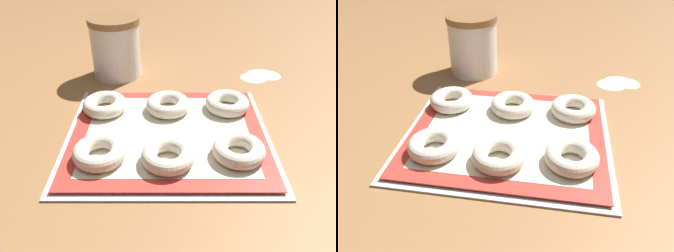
% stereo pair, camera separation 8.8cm
% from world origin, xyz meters
% --- Properties ---
extents(ground_plane, '(2.80, 2.80, 0.00)m').
position_xyz_m(ground_plane, '(0.00, 0.00, 0.00)').
color(ground_plane, olive).
extents(baking_tray, '(0.41, 0.36, 0.01)m').
position_xyz_m(baking_tray, '(-0.00, 0.02, 0.00)').
color(baking_tray, silver).
rests_on(baking_tray, ground_plane).
extents(baking_mat, '(0.39, 0.33, 0.00)m').
position_xyz_m(baking_mat, '(-0.00, 0.02, 0.01)').
color(baking_mat, red).
rests_on(baking_mat, baking_tray).
extents(bagel_front_left, '(0.10, 0.10, 0.03)m').
position_xyz_m(bagel_front_left, '(-0.12, -0.06, 0.03)').
color(bagel_front_left, silver).
rests_on(bagel_front_left, baking_mat).
extents(bagel_front_center, '(0.10, 0.10, 0.03)m').
position_xyz_m(bagel_front_center, '(-0.00, -0.07, 0.03)').
color(bagel_front_center, silver).
rests_on(bagel_front_center, baking_mat).
extents(bagel_front_right, '(0.10, 0.10, 0.03)m').
position_xyz_m(bagel_front_right, '(0.13, -0.06, 0.03)').
color(bagel_front_right, silver).
rests_on(bagel_front_right, baking_mat).
extents(bagel_back_left, '(0.10, 0.10, 0.03)m').
position_xyz_m(bagel_back_left, '(-0.14, 0.10, 0.03)').
color(bagel_back_left, silver).
rests_on(bagel_back_left, baking_mat).
extents(bagel_back_center, '(0.10, 0.10, 0.03)m').
position_xyz_m(bagel_back_center, '(0.00, 0.10, 0.03)').
color(bagel_back_center, silver).
rests_on(bagel_back_center, baking_mat).
extents(bagel_back_right, '(0.10, 0.10, 0.03)m').
position_xyz_m(bagel_back_right, '(0.13, 0.11, 0.03)').
color(bagel_back_right, silver).
rests_on(bagel_back_right, baking_mat).
extents(flour_canister, '(0.13, 0.13, 0.16)m').
position_xyz_m(flour_canister, '(-0.14, 0.31, 0.08)').
color(flour_canister, white).
rests_on(flour_canister, ground_plane).
extents(flour_patch_near, '(0.07, 0.06, 0.00)m').
position_xyz_m(flour_patch_near, '(0.23, 0.28, 0.00)').
color(flour_patch_near, white).
rests_on(flour_patch_near, ground_plane).
extents(flour_patch_far, '(0.08, 0.06, 0.00)m').
position_xyz_m(flour_patch_far, '(0.26, 0.31, 0.00)').
color(flour_patch_far, white).
rests_on(flour_patch_far, ground_plane).
extents(flour_patch_side, '(0.06, 0.06, 0.00)m').
position_xyz_m(flour_patch_side, '(0.28, 0.30, 0.00)').
color(flour_patch_side, white).
rests_on(flour_patch_side, ground_plane).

